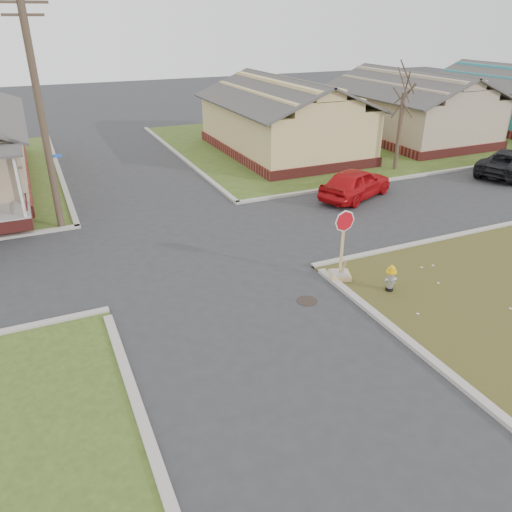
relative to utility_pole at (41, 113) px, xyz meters
name	(u,v)px	position (x,y,z in m)	size (l,w,h in m)	color
ground	(235,309)	(4.20, -8.90, -4.66)	(120.00, 120.00, 0.00)	#2C2C2F
verge_far_right	(414,131)	(26.20, 9.10, -4.64)	(37.00, 19.00, 0.05)	#374D1B
curbs	(186,246)	(4.20, -3.90, -4.66)	(80.00, 40.00, 0.12)	#A7A197
manhole	(307,301)	(6.40, -9.40, -4.66)	(0.64, 0.64, 0.01)	black
side_house_yellow	(283,118)	(14.20, 7.60, -2.47)	(7.60, 11.60, 4.70)	maroon
side_house_tan	(410,107)	(24.20, 7.60, -2.47)	(7.60, 11.60, 4.70)	maroon
side_house_teal	(512,98)	(34.20, 7.60, -2.47)	(7.60, 11.60, 4.70)	maroon
utility_pole	(41,113)	(0.00, 0.00, 0.00)	(1.80, 0.28, 9.00)	#433227
tree_mid_right	(399,132)	(18.20, 1.30, -2.51)	(0.22, 0.22, 4.20)	#433227
fire_hydrant	(391,277)	(9.08, -9.97, -4.12)	(0.33, 0.33, 0.90)	black
stop_sign	(341,264)	(8.11, -8.59, -4.09)	(0.68, 0.67, 2.42)	tan
red_sedan	(356,183)	(13.31, -1.85, -3.92)	(1.74, 4.33, 1.48)	#B40C11
dark_pickup	(510,162)	(23.31, -2.09, -3.97)	(2.31, 5.01, 1.39)	black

